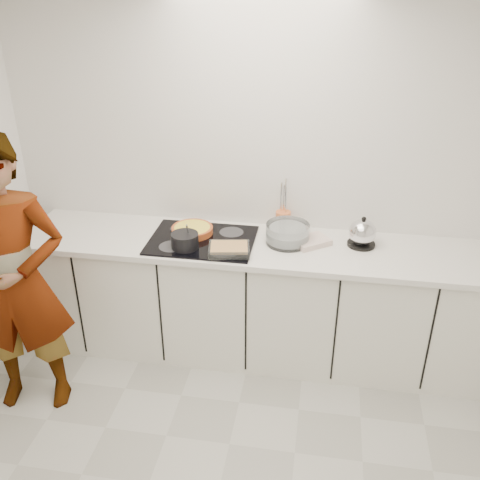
% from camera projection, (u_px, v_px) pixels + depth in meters
% --- Properties ---
extents(wall_back, '(3.60, 0.00, 2.60)m').
position_uv_depth(wall_back, '(260.00, 174.00, 3.76)').
color(wall_back, white).
rests_on(wall_back, ground).
extents(base_cabinets, '(3.20, 0.58, 0.87)m').
position_uv_depth(base_cabinets, '(252.00, 301.00, 3.88)').
color(base_cabinets, white).
rests_on(base_cabinets, floor).
extents(countertop, '(3.24, 0.64, 0.04)m').
position_uv_depth(countertop, '(253.00, 246.00, 3.67)').
color(countertop, white).
rests_on(countertop, base_cabinets).
extents(hob, '(0.72, 0.54, 0.01)m').
position_uv_depth(hob, '(202.00, 240.00, 3.69)').
color(hob, black).
rests_on(hob, countertop).
extents(tart_dish, '(0.37, 0.37, 0.05)m').
position_uv_depth(tart_dish, '(192.00, 230.00, 3.76)').
color(tart_dish, '#B54D21').
rests_on(tart_dish, hob).
extents(saucepan, '(0.22, 0.22, 0.17)m').
position_uv_depth(saucepan, '(185.00, 241.00, 3.56)').
color(saucepan, black).
rests_on(saucepan, hob).
extents(baking_dish, '(0.30, 0.24, 0.05)m').
position_uv_depth(baking_dish, '(229.00, 249.00, 3.50)').
color(baking_dish, silver).
rests_on(baking_dish, hob).
extents(mixing_bowl, '(0.32, 0.32, 0.14)m').
position_uv_depth(mixing_bowl, '(287.00, 234.00, 3.64)').
color(mixing_bowl, silver).
rests_on(mixing_bowl, countertop).
extents(tea_towel, '(0.29, 0.28, 0.04)m').
position_uv_depth(tea_towel, '(311.00, 241.00, 3.65)').
color(tea_towel, white).
rests_on(tea_towel, countertop).
extents(kettle, '(0.21, 0.21, 0.21)m').
position_uv_depth(kettle, '(362.00, 233.00, 3.60)').
color(kettle, black).
rests_on(kettle, countertop).
extents(utensil_crock, '(0.11, 0.11, 0.13)m').
position_uv_depth(utensil_crock, '(283.00, 220.00, 3.84)').
color(utensil_crock, orange).
rests_on(utensil_crock, countertop).
extents(cook, '(0.74, 0.56, 1.82)m').
position_uv_depth(cook, '(15.00, 281.00, 3.23)').
color(cook, white).
rests_on(cook, floor).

